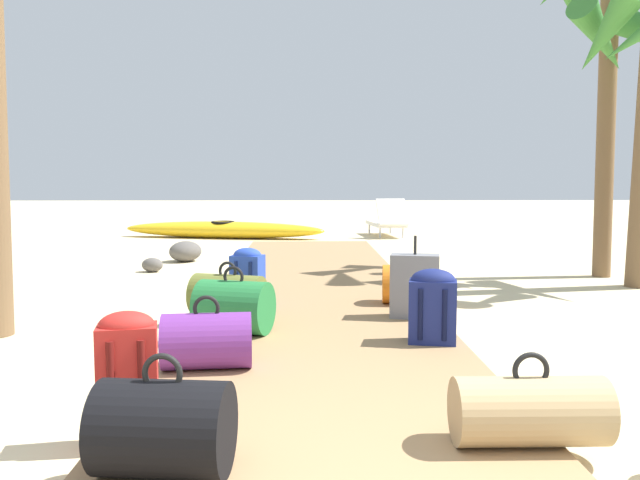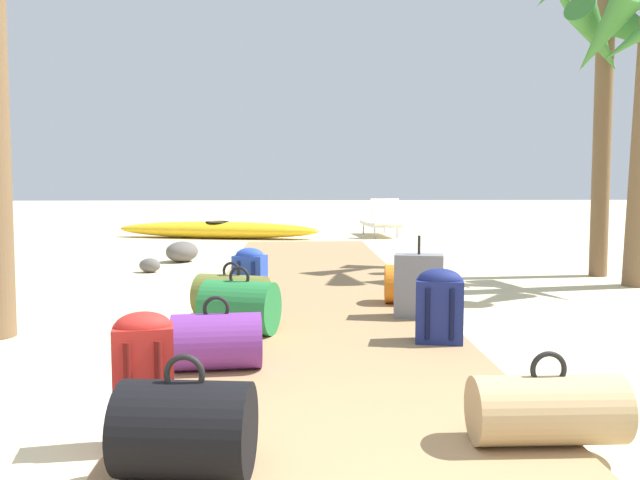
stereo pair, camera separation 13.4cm
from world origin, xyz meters
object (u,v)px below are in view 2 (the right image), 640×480
at_px(backpack_red, 144,369).
at_px(duffel_bag_orange, 411,284).
at_px(palm_tree_near_right, 617,2).
at_px(duffel_bag_purple, 217,341).
at_px(lounge_chair, 381,221).
at_px(duffel_bag_tan, 547,409).
at_px(backpack_navy, 439,304).
at_px(suitcase_grey, 419,286).
at_px(duffel_bag_black, 185,429).
at_px(duffel_bag_green, 240,307).
at_px(backpack_blue, 250,275).
at_px(duffel_bag_olive, 232,296).
at_px(kayak, 217,230).

distance_m(backpack_red, duffel_bag_orange, 3.59).
distance_m(duffel_bag_orange, palm_tree_near_right, 4.76).
bearing_deg(palm_tree_near_right, duffel_bag_purple, -136.39).
distance_m(duffel_bag_purple, lounge_chair, 10.32).
distance_m(duffel_bag_tan, backpack_navy, 1.84).
distance_m(suitcase_grey, lounge_chair, 8.61).
relative_size(backpack_navy, duffel_bag_black, 0.96).
xyz_separation_m(duffel_bag_orange, duffel_bag_green, (-1.51, -1.16, 0.02)).
relative_size(duffel_bag_tan, duffel_bag_black, 1.20).
height_order(backpack_blue, lounge_chair, lounge_chair).
distance_m(duffel_bag_olive, duffel_bag_tan, 3.21).
bearing_deg(duffel_bag_purple, duffel_bag_black, -88.24).
xyz_separation_m(duffel_bag_olive, duffel_bag_tan, (1.64, -2.76, -0.03)).
bearing_deg(backpack_red, backpack_blue, 84.69).
height_order(backpack_red, backpack_blue, backpack_red).
bearing_deg(duffel_bag_purple, kayak, 96.31).
distance_m(duffel_bag_black, kayak, 11.30).
height_order(lounge_chair, kayak, lounge_chair).
bearing_deg(duffel_bag_tan, lounge_chair, 86.14).
xyz_separation_m(backpack_red, suitcase_grey, (1.75, 2.48, -0.03)).
height_order(duffel_bag_orange, duffel_bag_black, duffel_bag_black).
height_order(duffel_bag_olive, duffel_bag_orange, duffel_bag_orange).
bearing_deg(duffel_bag_purple, backpack_blue, 88.09).
bearing_deg(lounge_chair, duffel_bag_black, -101.30).
relative_size(duffel_bag_tan, backpack_blue, 1.27).
relative_size(duffel_bag_tan, backpack_navy, 1.26).
bearing_deg(duffel_bag_tan, duffel_bag_purple, 142.44).
xyz_separation_m(backpack_red, palm_tree_near_right, (4.68, 5.25, 3.02)).
relative_size(duffel_bag_purple, kayak, 0.13).
distance_m(duffel_bag_orange, duffel_bag_green, 1.90).
distance_m(lounge_chair, kayak, 3.44).
relative_size(duffel_bag_purple, backpack_blue, 1.10).
distance_m(duffel_bag_olive, lounge_chair, 8.84).
bearing_deg(suitcase_grey, backpack_navy, -90.90).
height_order(duffel_bag_purple, kayak, duffel_bag_purple).
height_order(backpack_navy, backpack_blue, backpack_navy).
xyz_separation_m(duffel_bag_purple, lounge_chair, (2.35, 10.05, 0.07)).
relative_size(palm_tree_near_right, kayak, 0.97).
bearing_deg(lounge_chair, duffel_bag_tan, -93.86).
bearing_deg(backpack_blue, lounge_chair, 73.96).
distance_m(backpack_blue, lounge_chair, 8.25).
distance_m(suitcase_grey, backpack_navy, 0.86).
height_order(duffel_bag_purple, backpack_blue, backpack_blue).
xyz_separation_m(backpack_navy, duffel_bag_orange, (0.06, 1.49, -0.10)).
distance_m(backpack_navy, lounge_chair, 9.47).
distance_m(duffel_bag_olive, palm_tree_near_right, 6.11).
bearing_deg(duffel_bag_orange, backpack_blue, 179.28).
bearing_deg(duffel_bag_green, duffel_bag_orange, 37.66).
distance_m(backpack_navy, duffel_bag_green, 1.48).
distance_m(duffel_bag_tan, duffel_bag_orange, 3.32).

